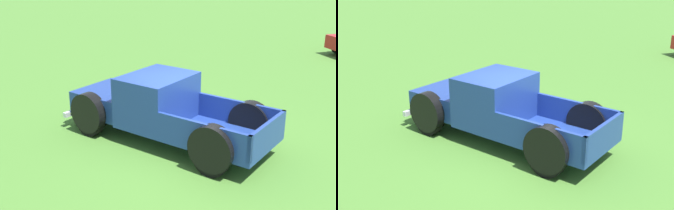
{
  "view_description": "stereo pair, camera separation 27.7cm",
  "coord_description": "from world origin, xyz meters",
  "views": [
    {
      "loc": [
        8.14,
        -3.72,
        4.19
      ],
      "look_at": [
        -0.4,
        -0.31,
        0.9
      ],
      "focal_mm": 44.97,
      "sensor_mm": 36.0,
      "label": 1
    },
    {
      "loc": [
        8.24,
        -3.46,
        4.19
      ],
      "look_at": [
        -0.4,
        -0.31,
        0.9
      ],
      "focal_mm": 44.97,
      "sensor_mm": 36.0,
      "label": 2
    }
  ],
  "objects": [
    {
      "name": "ground_plane",
      "position": [
        0.0,
        0.0,
        0.0
      ],
      "size": [
        80.0,
        80.0,
        0.0
      ],
      "primitive_type": "plane",
      "color": "#477A2D"
    },
    {
      "name": "pickup_truck_foreground",
      "position": [
        -0.71,
        -0.5,
        0.75
      ],
      "size": [
        5.3,
        4.26,
        1.57
      ],
      "color": "navy",
      "rests_on": "ground_plane"
    }
  ]
}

